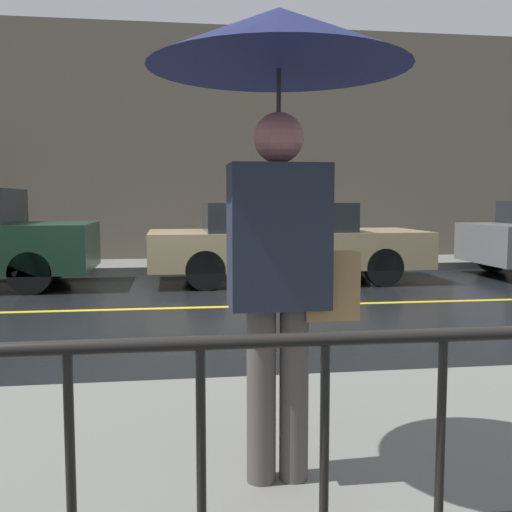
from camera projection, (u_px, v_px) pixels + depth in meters
name	position (u px, v px, depth m)	size (l,w,h in m)	color
ground_plane	(177.00, 308.00, 7.72)	(80.00, 80.00, 0.00)	black
sidewalk_near	(189.00, 490.00, 2.74)	(28.00, 2.98, 0.14)	slate
sidewalk_far	(174.00, 266.00, 12.04)	(28.00, 1.67, 0.14)	slate
lane_marking	(177.00, 308.00, 7.72)	(25.20, 0.12, 0.01)	gold
building_storefront	(172.00, 146.00, 12.78)	(28.00, 0.30, 5.07)	#706656
railing_foreground	(201.00, 477.00, 1.46)	(12.00, 0.04, 0.93)	black
pedestrian	(280.00, 101.00, 2.54)	(1.12, 1.12, 2.06)	#4C4742
car_tan	(284.00, 241.00, 10.20)	(4.64, 1.80, 1.35)	tan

